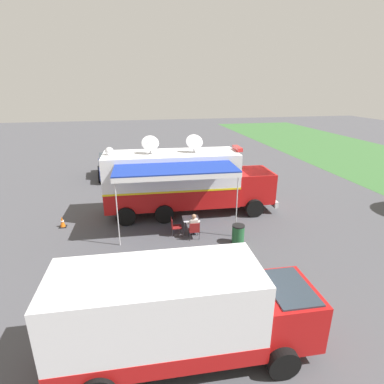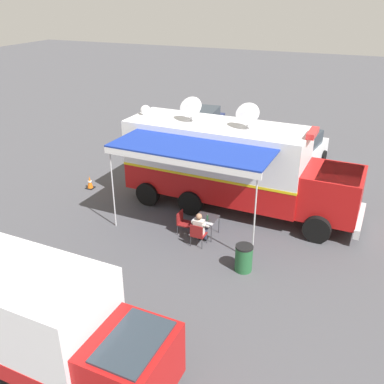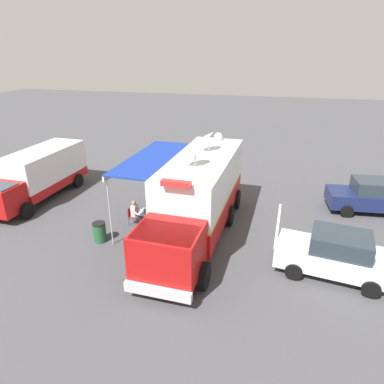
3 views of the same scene
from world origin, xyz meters
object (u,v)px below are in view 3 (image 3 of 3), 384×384
Objects in this scene: folding_table at (148,213)px; car_behind_truck at (335,254)px; command_truck at (197,195)px; water_bottle at (144,211)px; traffic_cone at (211,179)px; car_far_corner at (371,196)px; support_truck at (39,175)px; folding_chair_at_table at (133,214)px; trash_bin at (100,232)px; seated_responder at (136,212)px; folding_chair_beside_table at (151,208)px.

car_behind_truck reaches higher than folding_table.
water_bottle is (2.62, -0.06, -1.11)m from command_truck.
water_bottle is at bearing 73.08° from traffic_cone.
car_far_corner is at bearing -158.01° from folding_table.
water_bottle is 0.03× the size of support_truck.
support_truck is at bearing -15.32° from folding_chair_at_table.
trash_bin is (0.77, 1.90, -0.06)m from folding_chair_at_table.
folding_table is 2.48m from trash_bin.
folding_chair_at_table is (0.80, 0.00, -0.16)m from folding_table.
traffic_cone is 0.13× the size of car_far_corner.
support_truck is at bearing -14.73° from water_bottle.
folding_chair_at_table is 0.13× the size of support_truck.
traffic_cone is at bearing -12.84° from car_far_corner.
car_far_corner reaches higher than seated_responder.
command_truck is 11.52× the size of folding_table.
seated_responder is 9.05m from car_behind_truck.
command_truck is 4.66m from trash_bin.
water_bottle is 0.05× the size of car_far_corner.
car_behind_truck is (-15.41, 3.68, -0.51)m from support_truck.
support_truck reaches higher than traffic_cone.
folding_chair_beside_table is 5.89m from traffic_cone.
command_truck is at bearing -156.76° from trash_bin.
car_far_corner is (-10.77, -4.35, 0.21)m from folding_table.
support_truck is 1.55× the size of car_behind_truck.
folding_chair_beside_table is 0.97m from seated_responder.
folding_chair_at_table is at bearing 20.60° from car_far_corner.
water_bottle is 8.56m from car_behind_truck.
command_truck is at bearing 95.66° from traffic_cone.
folding_table is 0.91× the size of trash_bin.
folding_chair_at_table is 9.24m from car_behind_truck.
support_truck is 15.85m from car_behind_truck.
command_truck is at bearing 176.25° from folding_table.
water_bottle is 0.25× the size of trash_bin.
command_truck is at bearing -17.10° from car_behind_truck.
water_bottle is 0.26× the size of folding_chair_at_table.
trash_bin is (1.43, 1.80, -0.38)m from water_bottle.
traffic_cone is at bearing -106.06° from folding_table.
traffic_cone is (-2.02, -5.53, -0.23)m from folding_chair_beside_table.
car_behind_truck reaches higher than folding_chair_at_table.
traffic_cone is (0.65, -6.55, -1.67)m from command_truck.
command_truck reaches higher than trash_bin.
trash_bin reaches higher than folding_table.
traffic_cone is at bearing -112.45° from folding_chair_at_table.
folding_table is 1.43× the size of traffic_cone.
command_truck is 9.49m from car_far_corner.
command_truck is at bearing 178.73° from water_bottle.
car_behind_truck is at bearing 167.70° from water_bottle.
folding_chair_at_table is 1.00× the size of folding_chair_beside_table.
trash_bin is 1.57× the size of traffic_cone.
folding_chair_at_table is 0.96× the size of trash_bin.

